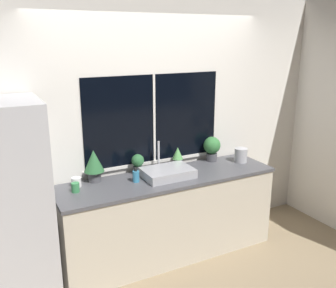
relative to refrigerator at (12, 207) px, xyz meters
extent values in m
plane|color=#937F60|center=(1.50, -0.27, -0.90)|extent=(14.00, 14.00, 0.00)
cube|color=silver|center=(1.50, 0.40, 0.45)|extent=(8.00, 0.06, 2.70)
cube|color=black|center=(1.50, 0.36, 0.54)|extent=(1.54, 0.01, 0.93)
cube|color=silver|center=(1.50, 0.36, 0.54)|extent=(0.02, 0.01, 0.93)
cube|color=silver|center=(1.50, 0.36, 0.06)|extent=(1.60, 0.04, 0.03)
cube|color=silver|center=(3.59, 1.23, 0.45)|extent=(0.06, 7.00, 2.70)
cube|color=beige|center=(1.50, 0.03, -0.47)|extent=(2.28, 0.59, 0.85)
cube|color=#4C4C51|center=(1.50, 0.03, -0.03)|extent=(2.30, 0.62, 0.03)
cube|color=#B7B7BC|center=(0.00, 0.00, 0.00)|extent=(0.60, 0.70, 1.80)
cube|color=#ADADB2|center=(1.49, 0.03, 0.04)|extent=(0.50, 0.36, 0.09)
cylinder|color=#B7B7BC|center=(1.49, 0.24, 0.01)|extent=(0.04, 0.04, 0.03)
cylinder|color=#B7B7BC|center=(1.49, 0.24, 0.17)|extent=(0.02, 0.02, 0.30)
cylinder|color=#4C4C51|center=(0.80, 0.26, 0.04)|extent=(0.13, 0.13, 0.10)
cone|color=#2D6638|center=(0.80, 0.26, 0.20)|extent=(0.20, 0.20, 0.22)
cylinder|color=#4C4C51|center=(1.26, 0.26, 0.03)|extent=(0.10, 0.10, 0.08)
sphere|color=#2D6638|center=(1.26, 0.26, 0.14)|extent=(0.13, 0.13, 0.13)
cylinder|color=#4C4C51|center=(1.73, 0.26, 0.04)|extent=(0.11, 0.11, 0.09)
cone|color=#569951|center=(1.73, 0.26, 0.15)|extent=(0.12, 0.12, 0.13)
cylinder|color=#4C4C51|center=(2.18, 0.26, 0.04)|extent=(0.12, 0.12, 0.09)
sphere|color=#387A3D|center=(2.18, 0.26, 0.18)|extent=(0.19, 0.19, 0.19)
cylinder|color=teal|center=(1.15, 0.06, 0.05)|extent=(0.07, 0.07, 0.11)
cylinder|color=black|center=(1.15, 0.06, 0.12)|extent=(0.03, 0.03, 0.03)
cylinder|color=#38844C|center=(0.56, 0.08, 0.04)|extent=(0.07, 0.07, 0.09)
cylinder|color=white|center=(0.60, 0.21, 0.04)|extent=(0.09, 0.09, 0.09)
cylinder|color=#B2B2B7|center=(2.45, 0.07, 0.07)|extent=(0.15, 0.15, 0.16)
cone|color=#B2B2B7|center=(2.45, 0.07, 0.16)|extent=(0.12, 0.12, 0.02)
camera|label=1|loc=(-0.16, -3.15, 1.37)|focal=40.00mm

